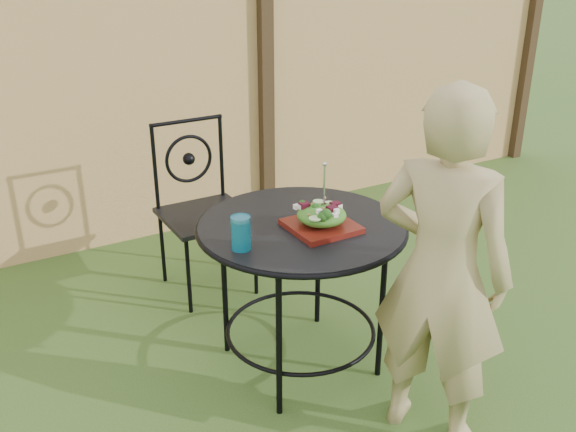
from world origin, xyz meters
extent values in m
cube|color=#EAB673|center=(0.00, 2.20, 0.90)|extent=(8.00, 0.05, 1.80)
cube|color=black|center=(1.30, 2.15, 0.95)|extent=(0.09, 0.09, 1.90)
cube|color=black|center=(3.90, 2.15, 0.95)|extent=(0.09, 0.09, 1.90)
cylinder|color=black|center=(0.56, 0.45, 0.71)|extent=(0.90, 0.90, 0.02)
torus|color=black|center=(0.56, 0.45, 0.71)|extent=(0.92, 0.92, 0.02)
torus|color=black|center=(0.56, 0.45, 0.18)|extent=(0.70, 0.70, 0.02)
cylinder|color=black|center=(0.82, 0.71, 0.35)|extent=(0.03, 0.03, 0.71)
cylinder|color=black|center=(0.30, 0.71, 0.35)|extent=(0.03, 0.03, 0.71)
cylinder|color=black|center=(0.30, 0.18, 0.35)|extent=(0.03, 0.03, 0.71)
cylinder|color=black|center=(0.82, 0.18, 0.35)|extent=(0.03, 0.03, 0.71)
cube|color=black|center=(0.47, 1.32, 0.45)|extent=(0.46, 0.46, 0.03)
cylinder|color=black|center=(0.47, 1.53, 0.94)|extent=(0.42, 0.02, 0.02)
torus|color=black|center=(0.47, 1.53, 0.72)|extent=(0.28, 0.02, 0.28)
cylinder|color=black|center=(0.27, 1.12, 0.22)|extent=(0.02, 0.02, 0.44)
cylinder|color=black|center=(0.67, 1.12, 0.22)|extent=(0.02, 0.02, 0.44)
cylinder|color=black|center=(0.27, 1.52, 0.22)|extent=(0.02, 0.02, 0.44)
cylinder|color=black|center=(0.67, 1.52, 0.22)|extent=(0.02, 0.02, 0.44)
cylinder|color=black|center=(0.27, 1.53, 0.70)|extent=(0.02, 0.02, 0.50)
cylinder|color=black|center=(0.67, 1.53, 0.70)|extent=(0.02, 0.02, 0.50)
imported|color=#9F8B5A|center=(0.78, -0.19, 0.72)|extent=(0.56, 0.63, 1.44)
cube|color=#51150B|center=(0.60, 0.36, 0.74)|extent=(0.27, 0.27, 0.02)
ellipsoid|color=#235614|center=(0.60, 0.36, 0.79)|extent=(0.21, 0.21, 0.08)
cylinder|color=silver|center=(0.61, 0.36, 0.92)|extent=(0.01, 0.01, 0.18)
cylinder|color=#0B6480|center=(0.22, 0.36, 0.79)|extent=(0.08, 0.08, 0.14)
camera|label=1|loc=(-0.77, -1.72, 1.86)|focal=40.00mm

